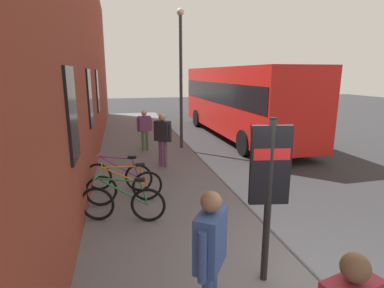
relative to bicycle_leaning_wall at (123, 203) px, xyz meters
The scene contains 12 objects.
ground 5.17m from the bicycle_leaning_wall, 46.41° to the right, with size 60.00×60.00×0.00m, color #2D2D30.
sidewalk_pavement 5.65m from the bicycle_leaning_wall, ahead, with size 24.00×3.50×0.12m, color slate.
station_facade 7.35m from the bicycle_leaning_wall, ahead, with size 22.00×0.65×7.39m.
bicycle_leaning_wall is the anchor object (origin of this frame).
bicycle_under_window 0.90m from the bicycle_leaning_wall, ahead, with size 0.48×1.77×0.97m.
bicycle_mid_rack 1.72m from the bicycle_leaning_wall, ahead, with size 0.67×1.71×0.97m.
transit_info_sign 3.28m from the bicycle_leaning_wall, 139.79° to the right, with size 0.18×0.56×2.40m.
city_bus 9.89m from the bicycle_leaning_wall, 35.80° to the right, with size 10.54×2.78×3.35m.
pedestrian_by_facade 5.89m from the bicycle_leaning_wall, ahead, with size 0.31×0.59×1.58m.
pedestrian_crossing_street 3.22m from the bicycle_leaning_wall, 162.84° to the right, with size 0.56×0.49×1.74m.
pedestrian_near_bus 3.82m from the bicycle_leaning_wall, 20.67° to the right, with size 0.51×0.54×1.74m.
street_lamp 6.95m from the bicycle_leaning_wall, 22.33° to the right, with size 0.28×0.28×5.32m.
Camera 1 is at (-3.42, 2.70, 3.08)m, focal length 28.32 mm.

